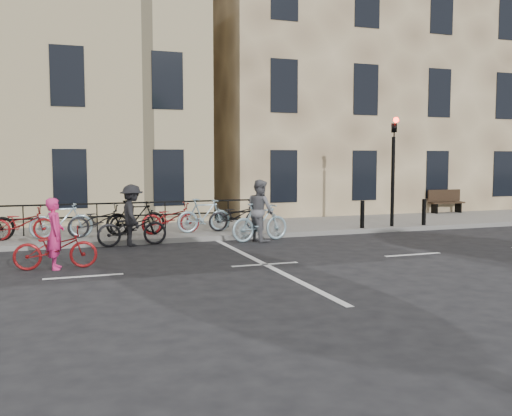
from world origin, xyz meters
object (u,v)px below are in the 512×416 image
object	(u,v)px
bench	(445,200)
cyclist_grey	(260,216)
traffic_light	(393,158)
cyclist_dark	(132,222)
cyclist_pink	(56,244)

from	to	relation	value
bench	cyclist_grey	world-z (taller)	cyclist_grey
traffic_light	bench	bearing A→B (deg)	35.25
bench	cyclist_dark	size ratio (longest dim) A/B	0.81
bench	cyclist_pink	distance (m)	16.90
cyclist_grey	cyclist_pink	bearing A→B (deg)	101.55
cyclist_dark	cyclist_pink	bearing A→B (deg)	140.33
traffic_light	cyclist_dark	xyz separation A→B (m)	(-8.70, -0.44, -1.78)
cyclist_dark	bench	bearing A→B (deg)	-78.16
cyclist_grey	cyclist_dark	size ratio (longest dim) A/B	0.99
cyclist_pink	cyclist_grey	distance (m)	6.21
traffic_light	cyclist_grey	xyz separation A→B (m)	(-5.03, -0.80, -1.72)
cyclist_pink	cyclist_grey	world-z (taller)	cyclist_grey
bench	traffic_light	bearing A→B (deg)	-144.75
traffic_light	cyclist_pink	xyz separation A→B (m)	(-10.73, -3.27, -1.91)
traffic_light	cyclist_pink	bearing A→B (deg)	-163.07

